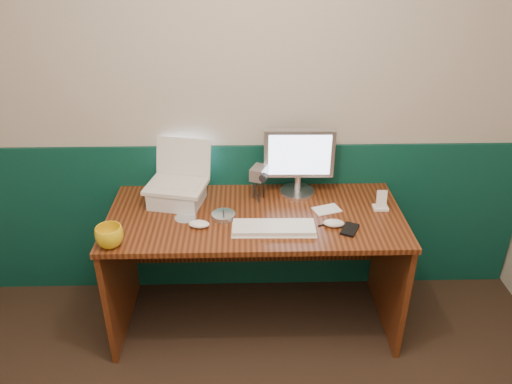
{
  "coord_description": "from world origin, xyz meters",
  "views": [
    {
      "loc": [
        0.01,
        -0.93,
        2.15
      ],
      "look_at": [
        0.07,
        1.23,
        0.97
      ],
      "focal_mm": 35.0,
      "sensor_mm": 36.0,
      "label": 1
    }
  ],
  "objects_px": {
    "monitor": "(299,162)",
    "desk": "(255,270)",
    "laptop": "(175,166)",
    "keyboard": "(274,228)",
    "mug": "(109,237)",
    "camcorder": "(259,185)"
  },
  "relations": [
    {
      "from": "laptop",
      "to": "camcorder",
      "type": "bearing_deg",
      "value": 16.52
    },
    {
      "from": "keyboard",
      "to": "mug",
      "type": "height_order",
      "value": "mug"
    },
    {
      "from": "camcorder",
      "to": "keyboard",
      "type": "bearing_deg",
      "value": -55.69
    },
    {
      "from": "desk",
      "to": "monitor",
      "type": "xyz_separation_m",
      "value": [
        0.25,
        0.24,
        0.57
      ]
    },
    {
      "from": "laptop",
      "to": "keyboard",
      "type": "relative_size",
      "value": 0.76
    },
    {
      "from": "mug",
      "to": "camcorder",
      "type": "distance_m",
      "value": 0.86
    },
    {
      "from": "keyboard",
      "to": "camcorder",
      "type": "bearing_deg",
      "value": 102.83
    },
    {
      "from": "monitor",
      "to": "desk",
      "type": "bearing_deg",
      "value": -135.35
    },
    {
      "from": "laptop",
      "to": "camcorder",
      "type": "relative_size",
      "value": 1.79
    },
    {
      "from": "monitor",
      "to": "camcorder",
      "type": "height_order",
      "value": "monitor"
    },
    {
      "from": "desk",
      "to": "mug",
      "type": "xyz_separation_m",
      "value": [
        -0.71,
        -0.28,
        0.43
      ]
    },
    {
      "from": "laptop",
      "to": "mug",
      "type": "xyz_separation_m",
      "value": [
        -0.28,
        -0.42,
        -0.17
      ]
    },
    {
      "from": "keyboard",
      "to": "mug",
      "type": "relative_size",
      "value": 3.1
    },
    {
      "from": "keyboard",
      "to": "mug",
      "type": "xyz_separation_m",
      "value": [
        -0.8,
        -0.12,
        0.04
      ]
    },
    {
      "from": "laptop",
      "to": "camcorder",
      "type": "xyz_separation_m",
      "value": [
        0.46,
        0.03,
        -0.14
      ]
    },
    {
      "from": "monitor",
      "to": "mug",
      "type": "distance_m",
      "value": 1.1
    },
    {
      "from": "desk",
      "to": "keyboard",
      "type": "distance_m",
      "value": 0.43
    },
    {
      "from": "monitor",
      "to": "camcorder",
      "type": "relative_size",
      "value": 2.21
    },
    {
      "from": "keyboard",
      "to": "monitor",
      "type": "bearing_deg",
      "value": 69.3
    },
    {
      "from": "mug",
      "to": "camcorder",
      "type": "xyz_separation_m",
      "value": [
        0.74,
        0.45,
        0.04
      ]
    },
    {
      "from": "laptop",
      "to": "camcorder",
      "type": "distance_m",
      "value": 0.48
    },
    {
      "from": "laptop",
      "to": "monitor",
      "type": "relative_size",
      "value": 0.81
    }
  ]
}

